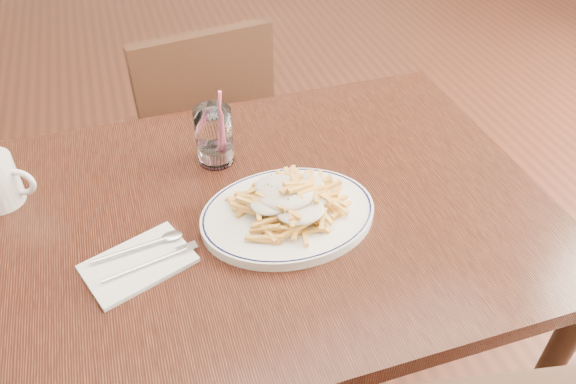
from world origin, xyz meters
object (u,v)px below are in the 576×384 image
object	(u,v)px
fries_plate	(288,215)
water_glass	(215,139)
table	(248,240)
chair_far	(202,132)
loaded_fries	(288,197)

from	to	relation	value
fries_plate	water_glass	xyz separation A→B (m)	(-0.09, 0.23, 0.04)
table	water_glass	distance (m)	0.23
table	chair_far	distance (m)	0.70
chair_far	loaded_fries	distance (m)	0.79
chair_far	water_glass	xyz separation A→B (m)	(-0.04, -0.50, 0.32)
table	loaded_fries	size ratio (longest dim) A/B	5.43
table	fries_plate	xyz separation A→B (m)	(0.07, -0.04, 0.09)
chair_far	water_glass	distance (m)	0.59
water_glass	loaded_fries	bearing A→B (deg)	-68.10
table	chair_far	world-z (taller)	chair_far
water_glass	chair_far	bearing A→B (deg)	85.44
table	fries_plate	bearing A→B (deg)	-32.03
chair_far	water_glass	world-z (taller)	water_glass
chair_far	fries_plate	world-z (taller)	chair_far
chair_far	water_glass	size ratio (longest dim) A/B	4.93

